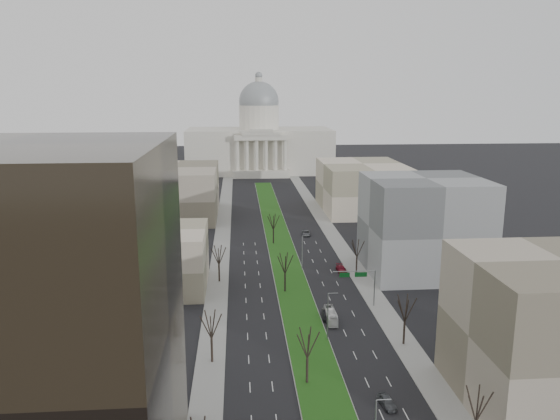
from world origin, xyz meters
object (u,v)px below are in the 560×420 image
car_black (327,314)px  box_van (331,316)px  car_grey_near (387,402)px  car_grey_far (306,233)px  car_red (341,269)px

car_black → box_van: box_van is taller
car_black → box_van: (0.56, -1.53, 0.27)m
car_grey_near → car_black: 32.22m
car_grey_near → box_van: box_van is taller
car_black → car_grey_far: size_ratio=0.97×
car_red → box_van: (-7.74, -29.71, 0.35)m
car_grey_far → car_red: bearing=-80.1°
car_grey_near → box_van: bearing=87.6°
car_black → car_red: bearing=78.5°
box_van → car_black: bearing=111.9°
car_black → car_red: car_black is taller
car_red → box_van: size_ratio=0.65×
car_red → car_grey_far: (-4.47, 36.11, -0.03)m
car_red → box_van: bearing=-105.9°
car_grey_near → car_red: size_ratio=0.83×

